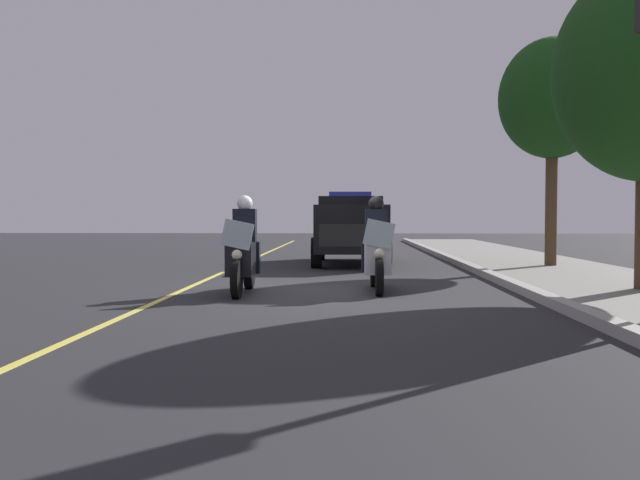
# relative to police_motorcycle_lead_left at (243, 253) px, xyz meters

# --- Properties ---
(ground_plane) EXTENTS (80.00, 80.00, 0.00)m
(ground_plane) POSITION_rel_police_motorcycle_lead_left_xyz_m (-0.54, 1.29, -0.70)
(ground_plane) COLOR #28282B
(curb_strip) EXTENTS (48.00, 0.24, 0.15)m
(curb_strip) POSITION_rel_police_motorcycle_lead_left_xyz_m (-0.54, 4.90, -0.62)
(curb_strip) COLOR #9E9B93
(curb_strip) RESTS_ON ground
(sidewalk_strip) EXTENTS (48.00, 3.60, 0.10)m
(sidewalk_strip) POSITION_rel_police_motorcycle_lead_left_xyz_m (-0.54, 6.80, -0.65)
(sidewalk_strip) COLOR gray
(sidewalk_strip) RESTS_ON ground
(lane_stripe_center) EXTENTS (48.00, 0.12, 0.01)m
(lane_stripe_center) POSITION_rel_police_motorcycle_lead_left_xyz_m (-0.54, -1.19, -0.70)
(lane_stripe_center) COLOR #E0D14C
(lane_stripe_center) RESTS_ON ground
(police_motorcycle_lead_left) EXTENTS (2.14, 0.56, 1.72)m
(police_motorcycle_lead_left) POSITION_rel_police_motorcycle_lead_left_xyz_m (0.00, 0.00, 0.00)
(police_motorcycle_lead_left) COLOR black
(police_motorcycle_lead_left) RESTS_ON ground
(police_motorcycle_lead_right) EXTENTS (2.14, 0.56, 1.72)m
(police_motorcycle_lead_right) POSITION_rel_police_motorcycle_lead_left_xyz_m (-0.48, 2.34, 0.00)
(police_motorcycle_lead_right) COLOR black
(police_motorcycle_lead_right) RESTS_ON ground
(police_suv) EXTENTS (4.94, 2.14, 2.05)m
(police_suv) POSITION_rel_police_motorcycle_lead_left_xyz_m (-7.22, 1.88, 0.37)
(police_suv) COLOR black
(police_suv) RESTS_ON ground
(tree_far_back) EXTENTS (2.68, 2.68, 5.76)m
(tree_far_back) POSITION_rel_police_motorcycle_lead_left_xyz_m (-5.52, 6.99, 3.61)
(tree_far_back) COLOR #4C3823
(tree_far_back) RESTS_ON sidewalk_strip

